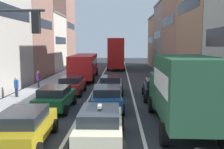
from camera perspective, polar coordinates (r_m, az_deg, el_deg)
sidewalk_left at (r=30.82m, az=-12.10°, el=-1.07°), size 2.60×64.00×0.14m
lane_stripe_left at (r=30.03m, az=-2.79°, el=-1.25°), size 0.16×60.00×0.01m
lane_stripe_right at (r=29.96m, az=3.70°, el=-1.28°), size 0.16×60.00×0.01m
building_row_left at (r=33.95m, az=-20.47°, el=9.74°), size 7.20×43.90×14.04m
building_row_right at (r=32.70m, az=18.37°, el=9.04°), size 7.20×43.90×13.85m
removalist_box_truck at (r=13.08m, az=15.20°, el=-3.04°), size 2.83×7.75×3.58m
taxi_centre_lane_front at (r=11.04m, az=-2.64°, el=-10.88°), size 2.08×4.31×1.66m
sedan_left_lane_front at (r=11.38m, az=-18.68°, el=-10.69°), size 2.23×4.38×1.49m
sedan_centre_lane_second at (r=16.47m, az=-1.21°, el=-5.00°), size 2.26×4.40×1.49m
wagon_left_lane_second at (r=16.78m, az=-12.32°, el=-4.94°), size 2.09×4.32×1.49m
hatchback_centre_lane_third at (r=21.77m, az=-0.30°, el=-2.15°), size 2.10×4.32×1.49m
sedan_left_lane_third at (r=21.86m, az=-8.86°, el=-2.19°), size 2.06×4.30×1.49m
sedan_right_lane_behind_truck at (r=20.00m, az=9.73°, el=-3.02°), size 2.20×4.37×1.49m
bus_mid_queue_primary at (r=30.92m, az=-6.10°, el=2.21°), size 3.08×10.58×2.90m
bus_far_queue_secondary at (r=43.69m, az=0.95°, el=4.93°), size 2.80×10.50×5.06m
pedestrian_near_kerb at (r=21.06m, az=-20.26°, el=-2.45°), size 0.43×0.39×1.66m
pedestrian_mid_sidewalk at (r=25.06m, az=-15.87°, el=-0.90°), size 0.34×0.51×1.66m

